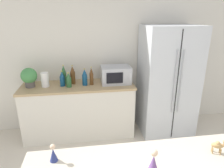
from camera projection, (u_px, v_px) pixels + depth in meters
The scene contains 15 objects.
wall_back at pixel (106, 57), 3.52m from camera, with size 8.00×0.06×2.55m.
back_counter at pixel (79, 110), 3.41m from camera, with size 1.82×0.63×0.90m.
refrigerator at pixel (167, 81), 3.41m from camera, with size 0.90×0.72×1.83m.
potted_plant at pixel (29, 77), 3.11m from camera, with size 0.25×0.25×0.31m.
paper_towel_roll at pixel (45, 80), 3.14m from camera, with size 0.12×0.12×0.23m.
microwave at pixel (116, 75), 3.32m from camera, with size 0.48×0.37×0.28m.
back_bottle_0 at pixel (62, 79), 3.17m from camera, with size 0.08×0.08×0.25m.
back_bottle_1 at pixel (91, 76), 3.22m from camera, with size 0.06×0.06×0.30m.
back_bottle_2 at pixel (73, 75), 3.27m from camera, with size 0.08×0.08×0.31m.
back_bottle_3 at pixel (69, 80), 3.13m from camera, with size 0.08×0.08×0.24m.
back_bottle_4 at pixel (64, 75), 3.25m from camera, with size 0.08×0.08×0.32m.
back_bottle_5 at pixel (85, 77), 3.21m from camera, with size 0.08×0.08×0.27m.
camel_figurine at pixel (218, 145), 1.48m from camera, with size 0.10×0.07×0.12m.
wise_man_figurine_blue at pixel (53, 154), 1.41m from camera, with size 0.06×0.06×0.14m.
wise_man_figurine_crimson at pixel (153, 162), 1.30m from camera, with size 0.07×0.07×0.17m.
Camera 1 is at (-0.41, -0.72, 1.98)m, focal length 32.00 mm.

